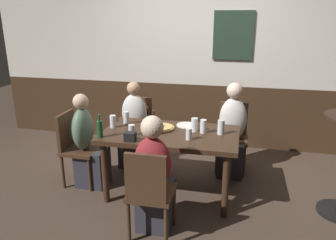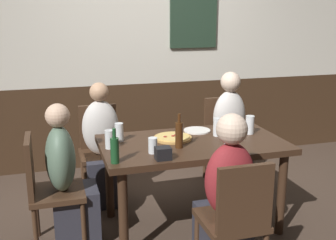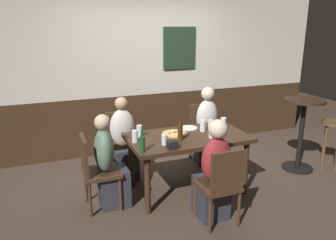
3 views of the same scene
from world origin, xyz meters
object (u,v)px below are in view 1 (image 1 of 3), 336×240
(pint_glass_amber, at_px, (189,135))
(tumbler_water, at_px, (195,126))
(person_left_far, at_px, (134,131))
(highball_clear, at_px, (126,119))
(pizza, at_px, (161,127))
(beer_bottle_brown, at_px, (154,125))
(dining_table, at_px, (170,140))
(condiment_caddy, at_px, (130,137))
(person_right_far, at_px, (232,136))
(person_head_west, at_px, (88,148))
(chair_right_far, at_px, (232,133))
(beer_glass_tall, at_px, (132,131))
(chair_mid_near, at_px, (149,190))
(plate_white_large, at_px, (187,125))
(chair_left_far, at_px, (137,126))
(person_mid_near, at_px, (154,183))
(beer_bottle_green, at_px, (100,128))
(chair_head_west, at_px, (75,144))
(pint_glass_pale, at_px, (203,127))
(tumbler_short, at_px, (113,122))
(pint_glass_stout, at_px, (221,128))

(pint_glass_amber, relative_size, tumbler_water, 0.81)
(person_left_far, relative_size, highball_clear, 7.63)
(pizza, height_order, beer_bottle_brown, beer_bottle_brown)
(dining_table, relative_size, condiment_caddy, 13.43)
(person_right_far, xyz_separation_m, person_head_west, (-1.64, -0.67, -0.03))
(chair_right_far, xyz_separation_m, beer_glass_tall, (-1.03, -1.01, 0.30))
(beer_bottle_brown, bearing_deg, person_right_far, 44.44)
(chair_mid_near, xyz_separation_m, pint_glass_amber, (0.23, 0.66, 0.30))
(pizza, bearing_deg, beer_bottle_brown, -94.56)
(person_head_west, bearing_deg, plate_white_large, 13.40)
(chair_left_far, height_order, pizza, chair_left_far)
(chair_left_far, relative_size, person_mid_near, 0.77)
(beer_bottle_green, bearing_deg, chair_head_west, 147.14)
(chair_mid_near, xyz_separation_m, beer_bottle_green, (-0.68, 0.53, 0.34))
(beer_glass_tall, bearing_deg, chair_mid_near, -59.95)
(dining_table, xyz_separation_m, chair_head_west, (-1.15, 0.00, -0.15))
(pint_glass_pale, xyz_separation_m, beer_bottle_green, (-1.03, -0.37, 0.03))
(chair_right_far, relative_size, chair_head_west, 1.00)
(highball_clear, bearing_deg, chair_mid_near, -60.78)
(chair_right_far, xyz_separation_m, pizza, (-0.78, -0.72, 0.26))
(highball_clear, distance_m, beer_bottle_brown, 0.51)
(person_left_far, xyz_separation_m, beer_bottle_green, (-0.03, -0.98, 0.36))
(person_head_west, distance_m, pizza, 0.91)
(pizza, distance_m, beer_bottle_brown, 0.25)
(dining_table, bearing_deg, tumbler_short, 178.38)
(person_right_far, height_order, pint_glass_pale, person_right_far)
(person_mid_near, distance_m, pint_glass_pale, 0.88)
(chair_left_far, xyz_separation_m, condiment_caddy, (0.31, -1.16, 0.29))
(person_mid_near, relative_size, pint_glass_stout, 7.24)
(chair_right_far, bearing_deg, tumbler_water, -118.18)
(chair_right_far, distance_m, pizza, 1.10)
(chair_head_west, relative_size, person_head_west, 0.79)
(person_head_west, bearing_deg, beer_bottle_brown, -7.83)
(person_mid_near, height_order, pint_glass_amber, person_mid_near)
(chair_head_west, bearing_deg, tumbler_water, 3.76)
(person_left_far, distance_m, highball_clear, 0.60)
(person_right_far, xyz_separation_m, tumbler_short, (-1.32, -0.65, 0.30))
(highball_clear, height_order, beer_glass_tall, highball_clear)
(chair_right_far, bearing_deg, plate_white_large, -132.29)
(person_right_far, bearing_deg, plate_white_large, -141.84)
(dining_table, height_order, condiment_caddy, condiment_caddy)
(person_right_far, distance_m, pizza, 1.00)
(chair_mid_near, height_order, plate_white_large, chair_mid_near)
(chair_head_west, distance_m, pint_glass_pale, 1.54)
(beer_glass_tall, distance_m, plate_white_large, 0.68)
(person_left_far, distance_m, tumbler_water, 1.12)
(tumbler_water, bearing_deg, beer_bottle_brown, -152.90)
(beer_glass_tall, bearing_deg, chair_right_far, 44.63)
(plate_white_large, bearing_deg, chair_head_west, -168.25)
(person_head_west, bearing_deg, tumbler_short, 3.35)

